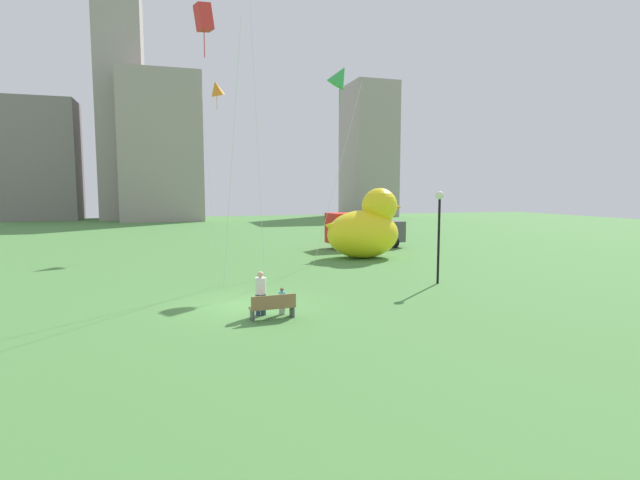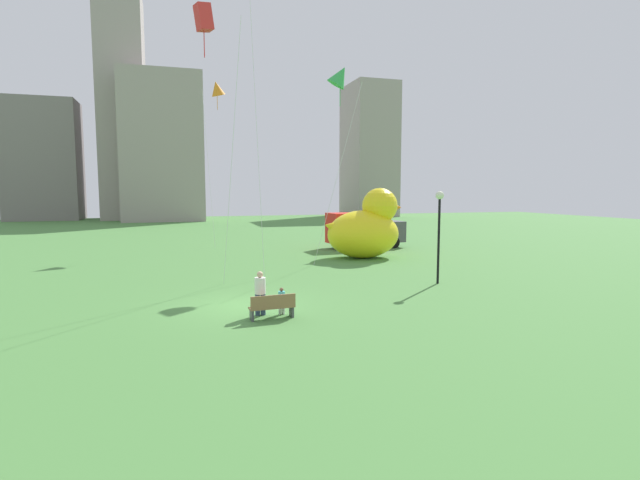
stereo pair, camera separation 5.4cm
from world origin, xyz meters
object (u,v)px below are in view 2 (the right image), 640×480
at_px(box_truck, 364,230).
at_px(kite_green, 340,76).
at_px(person_adult, 260,291).
at_px(kite_orange, 217,89).
at_px(giant_inflatable_duck, 366,228).
at_px(person_child, 282,300).
at_px(kite_red, 204,19).
at_px(lamppost, 439,217).
at_px(park_bench, 272,306).

relative_size(box_truck, kite_green, 0.53).
relative_size(person_adult, kite_orange, 0.12).
relative_size(giant_inflatable_duck, box_truck, 0.91).
xyz_separation_m(kite_orange, kite_green, (5.71, -13.91, -1.69)).
distance_m(person_child, kite_red, 12.82).
distance_m(person_adult, lamppost, 10.43).
height_order(person_adult, box_truck, box_truck).
bearing_deg(park_bench, kite_orange, 89.17).
relative_size(park_bench, kite_orange, 0.12).
relative_size(kite_green, kite_red, 0.93).
bearing_deg(lamppost, kite_green, 117.99).
xyz_separation_m(park_bench, box_truck, (11.37, 19.35, 0.97)).
bearing_deg(giant_inflatable_duck, lamppost, -90.71).
bearing_deg(kite_orange, person_child, -89.72).
bearing_deg(lamppost, person_adult, -159.75).
height_order(giant_inflatable_duck, kite_red, kite_red).
height_order(park_bench, person_child, person_child).
xyz_separation_m(giant_inflatable_duck, kite_red, (-11.10, -8.18, 10.04)).
relative_size(person_child, kite_orange, 0.07).
xyz_separation_m(person_child, giant_inflatable_duck, (8.86, 13.33, 1.49)).
bearing_deg(kite_red, lamppost, -7.93).
relative_size(park_bench, person_adult, 1.02).
bearing_deg(box_truck, kite_red, -133.98).
bearing_deg(kite_green, kite_orange, 112.33).
relative_size(giant_inflatable_duck, lamppost, 1.26).
height_order(person_adult, person_child, person_adult).
distance_m(box_truck, kite_red, 21.72).
bearing_deg(kite_green, kite_red, -150.86).
bearing_deg(person_adult, lamppost, 20.25).
bearing_deg(park_bench, lamppost, 24.51).
bearing_deg(person_child, park_bench, -128.85).
relative_size(person_child, lamppost, 0.22).
relative_size(giant_inflatable_duck, kite_red, 0.45).
height_order(person_child, giant_inflatable_duck, giant_inflatable_duck).
bearing_deg(kite_red, giant_inflatable_duck, 36.37).
xyz_separation_m(park_bench, kite_green, (6.06, 10.10, 10.67)).
relative_size(park_bench, giant_inflatable_duck, 0.29).
bearing_deg(kite_green, giant_inflatable_duck, 49.41).
bearing_deg(box_truck, person_adult, -122.05).
distance_m(giant_inflatable_duck, kite_green, 10.38).
distance_m(park_bench, lamppost, 10.50).
relative_size(person_adult, lamppost, 0.36).
bearing_deg(kite_orange, person_adult, -91.65).
relative_size(lamppost, kite_orange, 0.34).
distance_m(lamppost, kite_orange, 23.70).
distance_m(park_bench, kite_green, 15.89).
height_order(giant_inflatable_duck, box_truck, giant_inflatable_duck).
bearing_deg(park_bench, person_adult, 115.36).
height_order(person_child, kite_red, kite_red).
xyz_separation_m(person_child, kite_red, (-2.25, 5.15, 11.52)).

